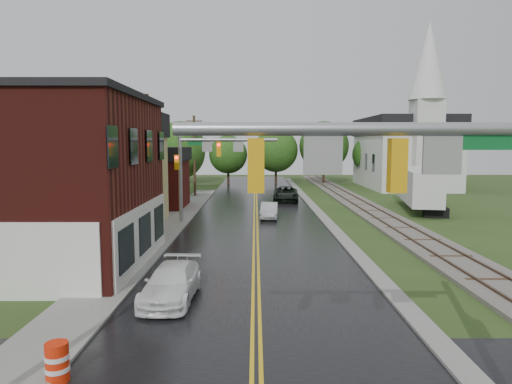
{
  "coord_description": "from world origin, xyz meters",
  "views": [
    {
      "loc": [
        -0.03,
        -6.82,
        5.92
      ],
      "look_at": [
        0.01,
        15.97,
        3.5
      ],
      "focal_mm": 32.0,
      "sensor_mm": 36.0,
      "label": 1
    }
  ],
  "objects_px": {
    "utility_pole_b": "(148,163)",
    "semi_trailer": "(418,185)",
    "church": "(407,144)",
    "traffic_signal_near": "(435,193)",
    "construction_barrel": "(57,363)",
    "tree_left_e": "(179,153)",
    "utility_pole_c": "(194,154)",
    "suv_dark": "(286,194)",
    "sedan_silver": "(269,211)",
    "traffic_signal_far": "(209,156)",
    "tree_left_b": "(45,146)",
    "pickup_white": "(172,283)",
    "tree_left_c": "(120,157)"
  },
  "relations": [
    {
      "from": "traffic_signal_near",
      "to": "suv_dark",
      "type": "relative_size",
      "value": 1.36
    },
    {
      "from": "suv_dark",
      "to": "sedan_silver",
      "type": "relative_size",
      "value": 1.43
    },
    {
      "from": "church",
      "to": "traffic_signal_near",
      "type": "relative_size",
      "value": 2.72
    },
    {
      "from": "utility_pole_b",
      "to": "sedan_silver",
      "type": "relative_size",
      "value": 2.38
    },
    {
      "from": "traffic_signal_near",
      "to": "utility_pole_c",
      "type": "distance_m",
      "value": 43.24
    },
    {
      "from": "tree_left_e",
      "to": "suv_dark",
      "type": "bearing_deg",
      "value": -27.38
    },
    {
      "from": "construction_barrel",
      "to": "tree_left_c",
      "type": "bearing_deg",
      "value": 103.91
    },
    {
      "from": "church",
      "to": "utility_pole_c",
      "type": "xyz_separation_m",
      "value": [
        -26.8,
        -9.74,
        -1.11
      ]
    },
    {
      "from": "traffic_signal_near",
      "to": "traffic_signal_far",
      "type": "bearing_deg",
      "value": 105.52
    },
    {
      "from": "utility_pole_c",
      "to": "tree_left_b",
      "type": "distance_m",
      "value": 16.42
    },
    {
      "from": "traffic_signal_near",
      "to": "pickup_white",
      "type": "distance_m",
      "value": 11.28
    },
    {
      "from": "sedan_silver",
      "to": "suv_dark",
      "type": "bearing_deg",
      "value": 82.94
    },
    {
      "from": "utility_pole_b",
      "to": "church",
      "type": "bearing_deg",
      "value": 49.82
    },
    {
      "from": "tree_left_c",
      "to": "sedan_silver",
      "type": "distance_m",
      "value": 18.89
    },
    {
      "from": "church",
      "to": "semi_trailer",
      "type": "bearing_deg",
      "value": -105.26
    },
    {
      "from": "tree_left_b",
      "to": "semi_trailer",
      "type": "bearing_deg",
      "value": 3.31
    },
    {
      "from": "traffic_signal_near",
      "to": "utility_pole_c",
      "type": "xyz_separation_m",
      "value": [
        -10.27,
        42.0,
        -0.25
      ]
    },
    {
      "from": "pickup_white",
      "to": "church",
      "type": "bearing_deg",
      "value": 64.61
    },
    {
      "from": "tree_left_b",
      "to": "traffic_signal_far",
      "type": "bearing_deg",
      "value": -18.81
    },
    {
      "from": "tree_left_b",
      "to": "pickup_white",
      "type": "relative_size",
      "value": 2.16
    },
    {
      "from": "utility_pole_b",
      "to": "tree_left_e",
      "type": "relative_size",
      "value": 1.1
    },
    {
      "from": "sedan_silver",
      "to": "tree_left_b",
      "type": "bearing_deg",
      "value": 174.97
    },
    {
      "from": "traffic_signal_far",
      "to": "tree_left_b",
      "type": "xyz_separation_m",
      "value": [
        -14.38,
        4.9,
        0.74
      ]
    },
    {
      "from": "tree_left_b",
      "to": "tree_left_e",
      "type": "bearing_deg",
      "value": 57.26
    },
    {
      "from": "traffic_signal_near",
      "to": "tree_left_c",
      "type": "height_order",
      "value": "tree_left_c"
    },
    {
      "from": "utility_pole_b",
      "to": "semi_trailer",
      "type": "height_order",
      "value": "utility_pole_b"
    },
    {
      "from": "utility_pole_b",
      "to": "pickup_white",
      "type": "bearing_deg",
      "value": -73.3
    },
    {
      "from": "utility_pole_b",
      "to": "construction_barrel",
      "type": "xyz_separation_m",
      "value": [
        1.84,
        -18.0,
        -4.21
      ]
    },
    {
      "from": "tree_left_e",
      "to": "church",
      "type": "bearing_deg",
      "value": 15.2
    },
    {
      "from": "utility_pole_b",
      "to": "utility_pole_c",
      "type": "relative_size",
      "value": 1.0
    },
    {
      "from": "tree_left_c",
      "to": "traffic_signal_near",
      "type": "bearing_deg",
      "value": -65.44
    },
    {
      "from": "utility_pole_c",
      "to": "suv_dark",
      "type": "distance_m",
      "value": 11.51
    },
    {
      "from": "construction_barrel",
      "to": "sedan_silver",
      "type": "bearing_deg",
      "value": 76.43
    },
    {
      "from": "tree_left_e",
      "to": "semi_trailer",
      "type": "distance_m",
      "value": 26.48
    },
    {
      "from": "traffic_signal_far",
      "to": "sedan_silver",
      "type": "distance_m",
      "value": 6.6
    },
    {
      "from": "traffic_signal_near",
      "to": "tree_left_b",
      "type": "bearing_deg",
      "value": 125.49
    },
    {
      "from": "traffic_signal_near",
      "to": "tree_left_e",
      "type": "bearing_deg",
      "value": 105.68
    },
    {
      "from": "pickup_white",
      "to": "construction_barrel",
      "type": "bearing_deg",
      "value": -103.77
    },
    {
      "from": "suv_dark",
      "to": "construction_barrel",
      "type": "xyz_separation_m",
      "value": [
        -8.07,
        -35.7,
        -0.24
      ]
    },
    {
      "from": "traffic_signal_near",
      "to": "semi_trailer",
      "type": "xyz_separation_m",
      "value": [
        11.08,
        31.77,
        -2.78
      ]
    },
    {
      "from": "tree_left_b",
      "to": "pickup_white",
      "type": "bearing_deg",
      "value": -56.22
    },
    {
      "from": "traffic_signal_far",
      "to": "sedan_silver",
      "type": "xyz_separation_m",
      "value": [
        4.55,
        2.0,
        -4.35
      ]
    },
    {
      "from": "sedan_silver",
      "to": "tree_left_e",
      "type": "bearing_deg",
      "value": 124.11
    },
    {
      "from": "traffic_signal_far",
      "to": "semi_trailer",
      "type": "relative_size",
      "value": 0.63
    },
    {
      "from": "church",
      "to": "construction_barrel",
      "type": "xyz_separation_m",
      "value": [
        -24.96,
        -49.74,
        -5.33
      ]
    },
    {
      "from": "sedan_silver",
      "to": "semi_trailer",
      "type": "distance_m",
      "value": 14.38
    },
    {
      "from": "tree_left_c",
      "to": "tree_left_e",
      "type": "relative_size",
      "value": 0.94
    },
    {
      "from": "traffic_signal_near",
      "to": "construction_barrel",
      "type": "relative_size",
      "value": 7.23
    },
    {
      "from": "traffic_signal_near",
      "to": "utility_pole_b",
      "type": "height_order",
      "value": "utility_pole_b"
    },
    {
      "from": "church",
      "to": "construction_barrel",
      "type": "distance_m",
      "value": 55.9
    }
  ]
}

